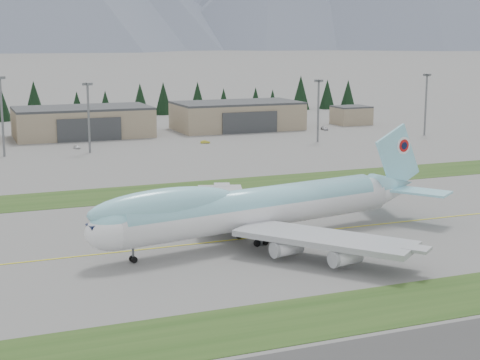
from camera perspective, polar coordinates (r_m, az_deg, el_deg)
name	(u,v)px	position (r m, az deg, el deg)	size (l,w,h in m)	color
ground	(308,232)	(135.80, 5.27, -4.04)	(7000.00, 7000.00, 0.00)	#626260
grass_strip_near	(434,299)	(104.92, 14.80, -8.92)	(400.00, 14.00, 0.08)	#284819
grass_strip_far	(223,187)	(176.01, -1.36, -0.54)	(400.00, 18.00, 0.08)	#284819
taxiway_line_main	(308,232)	(135.80, 5.27, -4.04)	(400.00, 0.40, 0.02)	yellow
boeing_747_freighter	(256,207)	(127.67, 1.23, -2.12)	(71.21, 60.22, 18.67)	white
hangar_center	(83,122)	(272.05, -12.10, 4.44)	(48.00, 26.60, 10.80)	gray
hangar_right	(237,116)	(288.07, -0.22, 5.03)	(48.00, 26.60, 10.80)	gray
control_shed	(351,115)	(308.31, 8.63, 4.99)	(14.00, 12.00, 7.60)	gray
floodlight_masts	(152,101)	(235.27, -6.83, 6.13)	(197.18, 9.52, 23.98)	slate
service_vehicle_a	(77,149)	(243.08, -12.54, 2.39)	(1.33, 3.29, 1.12)	silver
service_vehicle_b	(205,143)	(249.50, -2.72, 2.85)	(1.15, 3.26, 1.08)	gold
service_vehicle_c	(324,130)	(288.21, 6.57, 3.88)	(1.87, 4.61, 1.34)	#BCBDC2
conifer_belt	(73,102)	(334.62, -12.83, 5.94)	(274.18, 16.31, 16.98)	black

